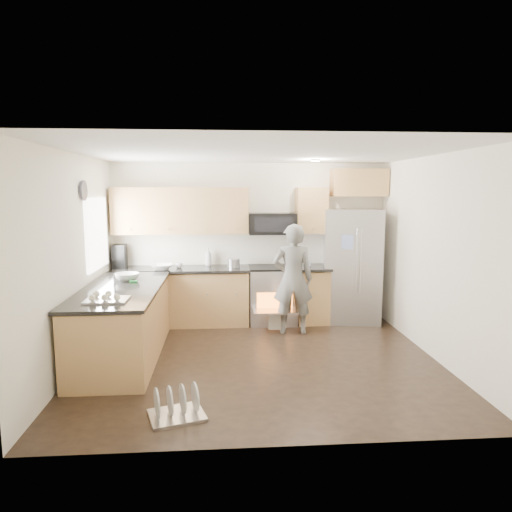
{
  "coord_description": "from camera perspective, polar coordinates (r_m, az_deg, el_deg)",
  "views": [
    {
      "loc": [
        -0.46,
        -5.56,
        2.14
      ],
      "look_at": [
        -0.01,
        0.5,
        1.28
      ],
      "focal_mm": 32.0,
      "sensor_mm": 36.0,
      "label": 1
    }
  ],
  "objects": [
    {
      "name": "ground",
      "position": [
        5.98,
        0.45,
        -12.88
      ],
      "size": [
        4.5,
        4.5,
        0.0
      ],
      "primitive_type": "plane",
      "color": "black",
      "rests_on": "ground"
    },
    {
      "name": "stove_range",
      "position": [
        7.45,
        2.08,
        -3.25
      ],
      "size": [
        0.76,
        0.97,
        1.79
      ],
      "color": "#B7B7BC",
      "rests_on": "ground"
    },
    {
      "name": "room_shell",
      "position": [
        5.62,
        0.08,
        3.34
      ],
      "size": [
        4.54,
        4.04,
        2.62
      ],
      "color": "white",
      "rests_on": "ground"
    },
    {
      "name": "dish_rack",
      "position": [
        4.65,
        -9.9,
        -18.27
      ],
      "size": [
        0.61,
        0.54,
        0.32
      ],
      "rotation": [
        0.0,
        0.0,
        0.3
      ],
      "color": "#B7B7BC",
      "rests_on": "ground"
    },
    {
      "name": "person",
      "position": [
        6.89,
        4.62,
        -2.88
      ],
      "size": [
        0.63,
        0.44,
        1.67
      ],
      "primitive_type": "imported",
      "rotation": [
        0.0,
        0.0,
        3.07
      ],
      "color": "slate",
      "rests_on": "ground"
    },
    {
      "name": "peninsula",
      "position": [
        6.18,
        -16.29,
        -7.96
      ],
      "size": [
        0.96,
        2.36,
        1.03
      ],
      "color": "#A57642",
      "rests_on": "ground"
    },
    {
      "name": "back_cabinet_run",
      "position": [
        7.41,
        -5.21,
        -1.07
      ],
      "size": [
        4.45,
        0.64,
        2.5
      ],
      "color": "#A57642",
      "rests_on": "ground"
    },
    {
      "name": "refrigerator",
      "position": [
        7.66,
        11.86,
        -1.19
      ],
      "size": [
        1.02,
        0.85,
        1.85
      ],
      "rotation": [
        0.0,
        0.0,
        -0.17
      ],
      "color": "#B7B7BC",
      "rests_on": "ground"
    }
  ]
}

